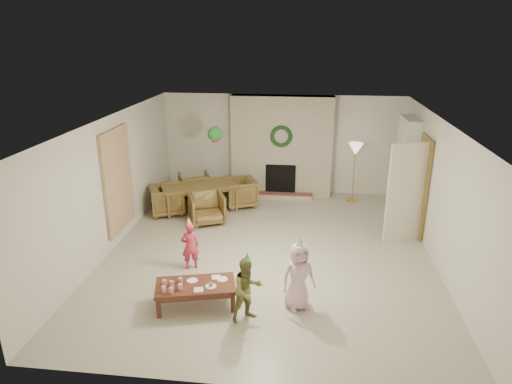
# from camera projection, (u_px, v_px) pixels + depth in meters

# --- Properties ---
(floor) EXTENTS (7.00, 7.00, 0.00)m
(floor) POSITION_uv_depth(u_px,v_px,m) (269.00, 251.00, 8.62)
(floor) COLOR #B7B29E
(floor) RESTS_ON ground
(ceiling) EXTENTS (7.00, 7.00, 0.00)m
(ceiling) POSITION_uv_depth(u_px,v_px,m) (271.00, 121.00, 7.78)
(ceiling) COLOR white
(ceiling) RESTS_ON wall_back
(wall_back) EXTENTS (7.00, 0.00, 7.00)m
(wall_back) POSITION_uv_depth(u_px,v_px,m) (282.00, 144.00, 11.48)
(wall_back) COLOR silver
(wall_back) RESTS_ON floor
(wall_front) EXTENTS (7.00, 0.00, 7.00)m
(wall_front) POSITION_uv_depth(u_px,v_px,m) (241.00, 295.00, 4.93)
(wall_front) COLOR silver
(wall_front) RESTS_ON floor
(wall_left) EXTENTS (0.00, 7.00, 7.00)m
(wall_left) POSITION_uv_depth(u_px,v_px,m) (112.00, 183.00, 8.54)
(wall_left) COLOR silver
(wall_left) RESTS_ON floor
(wall_right) EXTENTS (0.00, 7.00, 7.00)m
(wall_right) POSITION_uv_depth(u_px,v_px,m) (441.00, 196.00, 7.87)
(wall_right) COLOR silver
(wall_right) RESTS_ON floor
(fireplace_mass) EXTENTS (2.50, 0.40, 2.50)m
(fireplace_mass) POSITION_uv_depth(u_px,v_px,m) (282.00, 146.00, 11.29)
(fireplace_mass) COLOR #532216
(fireplace_mass) RESTS_ON floor
(fireplace_hearth) EXTENTS (1.60, 0.30, 0.12)m
(fireplace_hearth) POSITION_uv_depth(u_px,v_px,m) (280.00, 196.00, 11.36)
(fireplace_hearth) COLOR maroon
(fireplace_hearth) RESTS_ON floor
(fireplace_firebox) EXTENTS (0.75, 0.12, 0.75)m
(fireplace_firebox) POSITION_uv_depth(u_px,v_px,m) (281.00, 179.00, 11.39)
(fireplace_firebox) COLOR black
(fireplace_firebox) RESTS_ON floor
(fireplace_wreath) EXTENTS (0.54, 0.10, 0.54)m
(fireplace_wreath) POSITION_uv_depth(u_px,v_px,m) (281.00, 136.00, 10.97)
(fireplace_wreath) COLOR #163B1C
(fireplace_wreath) RESTS_ON fireplace_mass
(floor_lamp_base) EXTENTS (0.27, 0.27, 0.03)m
(floor_lamp_base) POSITION_uv_depth(u_px,v_px,m) (352.00, 200.00, 11.23)
(floor_lamp_base) COLOR gold
(floor_lamp_base) RESTS_ON floor
(floor_lamp_post) EXTENTS (0.03, 0.03, 1.31)m
(floor_lamp_post) POSITION_uv_depth(u_px,v_px,m) (354.00, 174.00, 11.00)
(floor_lamp_post) COLOR gold
(floor_lamp_post) RESTS_ON floor
(floor_lamp_shade) EXTENTS (0.35, 0.35, 0.29)m
(floor_lamp_shade) POSITION_uv_depth(u_px,v_px,m) (356.00, 149.00, 10.79)
(floor_lamp_shade) COLOR beige
(floor_lamp_shade) RESTS_ON floor_lamp_post
(bookshelf_carcass) EXTENTS (0.30, 1.00, 2.20)m
(bookshelf_carcass) POSITION_uv_depth(u_px,v_px,m) (406.00, 167.00, 10.09)
(bookshelf_carcass) COLOR white
(bookshelf_carcass) RESTS_ON floor
(bookshelf_shelf_a) EXTENTS (0.30, 0.92, 0.03)m
(bookshelf_shelf_a) POSITION_uv_depth(u_px,v_px,m) (402.00, 194.00, 10.31)
(bookshelf_shelf_a) COLOR white
(bookshelf_shelf_a) RESTS_ON bookshelf_carcass
(bookshelf_shelf_b) EXTENTS (0.30, 0.92, 0.03)m
(bookshelf_shelf_b) POSITION_uv_depth(u_px,v_px,m) (404.00, 178.00, 10.18)
(bookshelf_shelf_b) COLOR white
(bookshelf_shelf_b) RESTS_ON bookshelf_carcass
(bookshelf_shelf_c) EXTENTS (0.30, 0.92, 0.03)m
(bookshelf_shelf_c) POSITION_uv_depth(u_px,v_px,m) (405.00, 161.00, 10.04)
(bookshelf_shelf_c) COLOR white
(bookshelf_shelf_c) RESTS_ON bookshelf_carcass
(bookshelf_shelf_d) EXTENTS (0.30, 0.92, 0.03)m
(bookshelf_shelf_d) POSITION_uv_depth(u_px,v_px,m) (408.00, 143.00, 9.91)
(bookshelf_shelf_d) COLOR white
(bookshelf_shelf_d) RESTS_ON bookshelf_carcass
(books_row_lower) EXTENTS (0.20, 0.40, 0.24)m
(books_row_lower) POSITION_uv_depth(u_px,v_px,m) (403.00, 191.00, 10.13)
(books_row_lower) COLOR #B02B20
(books_row_lower) RESTS_ON bookshelf_shelf_a
(books_row_mid) EXTENTS (0.20, 0.44, 0.24)m
(books_row_mid) POSITION_uv_depth(u_px,v_px,m) (403.00, 171.00, 10.18)
(books_row_mid) COLOR #295497
(books_row_mid) RESTS_ON bookshelf_shelf_b
(books_row_upper) EXTENTS (0.20, 0.36, 0.22)m
(books_row_upper) POSITION_uv_depth(u_px,v_px,m) (406.00, 156.00, 9.91)
(books_row_upper) COLOR gold
(books_row_upper) RESTS_ON bookshelf_shelf_c
(door_frame) EXTENTS (0.05, 0.86, 2.04)m
(door_frame) POSITION_uv_depth(u_px,v_px,m) (422.00, 187.00, 9.07)
(door_frame) COLOR brown
(door_frame) RESTS_ON floor
(door_leaf) EXTENTS (0.77, 0.32, 2.00)m
(door_leaf) POSITION_uv_depth(u_px,v_px,m) (406.00, 193.00, 8.77)
(door_leaf) COLOR beige
(door_leaf) RESTS_ON floor
(curtain_panel) EXTENTS (0.06, 1.20, 2.00)m
(curtain_panel) POSITION_uv_depth(u_px,v_px,m) (118.00, 180.00, 8.72)
(curtain_panel) COLOR beige
(curtain_panel) RESTS_ON wall_left
(dining_table) EXTENTS (1.97, 1.57, 0.61)m
(dining_table) POSITION_uv_depth(u_px,v_px,m) (200.00, 198.00, 10.52)
(dining_table) COLOR brown
(dining_table) RESTS_ON floor
(dining_chair_near) EXTENTS (0.95, 0.96, 0.67)m
(dining_chair_near) POSITION_uv_depth(u_px,v_px,m) (207.00, 208.00, 9.83)
(dining_chair_near) COLOR brown
(dining_chair_near) RESTS_ON floor
(dining_chair_far) EXTENTS (0.95, 0.96, 0.67)m
(dining_chair_far) POSITION_uv_depth(u_px,v_px,m) (195.00, 186.00, 11.19)
(dining_chair_far) COLOR brown
(dining_chair_far) RESTS_ON floor
(dining_chair_left) EXTENTS (0.96, 0.95, 0.67)m
(dining_chair_left) POSITION_uv_depth(u_px,v_px,m) (167.00, 200.00, 10.30)
(dining_chair_left) COLOR brown
(dining_chair_left) RESTS_ON floor
(dining_chair_right) EXTENTS (0.96, 0.95, 0.67)m
(dining_chair_right) POSITION_uv_depth(u_px,v_px,m) (240.00, 193.00, 10.77)
(dining_chair_right) COLOR brown
(dining_chair_right) RESTS_ON floor
(hanging_plant_cord) EXTENTS (0.01, 0.01, 0.70)m
(hanging_plant_cord) POSITION_uv_depth(u_px,v_px,m) (215.00, 123.00, 9.45)
(hanging_plant_cord) COLOR tan
(hanging_plant_cord) RESTS_ON ceiling
(hanging_plant_pot) EXTENTS (0.16, 0.16, 0.12)m
(hanging_plant_pot) POSITION_uv_depth(u_px,v_px,m) (215.00, 139.00, 9.57)
(hanging_plant_pot) COLOR #973630
(hanging_plant_pot) RESTS_ON hanging_plant_cord
(hanging_plant_foliage) EXTENTS (0.32, 0.32, 0.32)m
(hanging_plant_foliage) POSITION_uv_depth(u_px,v_px,m) (215.00, 134.00, 9.53)
(hanging_plant_foliage) COLOR #1A4F20
(hanging_plant_foliage) RESTS_ON hanging_plant_pot
(coffee_table_top) EXTENTS (1.30, 0.87, 0.06)m
(coffee_table_top) POSITION_uv_depth(u_px,v_px,m) (195.00, 286.00, 6.82)
(coffee_table_top) COLOR #4F281A
(coffee_table_top) RESTS_ON floor
(coffee_table_apron) EXTENTS (1.19, 0.76, 0.07)m
(coffee_table_apron) POSITION_uv_depth(u_px,v_px,m) (196.00, 290.00, 6.84)
(coffee_table_apron) COLOR #4F281A
(coffee_table_apron) RESTS_ON floor
(coffee_leg_fl) EXTENTS (0.08, 0.08, 0.31)m
(coffee_leg_fl) POSITION_uv_depth(u_px,v_px,m) (159.00, 308.00, 6.59)
(coffee_leg_fl) COLOR #4F281A
(coffee_leg_fl) RESTS_ON floor
(coffee_leg_fr) EXTENTS (0.08, 0.08, 0.31)m
(coffee_leg_fr) POSITION_uv_depth(u_px,v_px,m) (233.00, 303.00, 6.72)
(coffee_leg_fr) COLOR #4F281A
(coffee_leg_fr) RESTS_ON floor
(coffee_leg_bl) EXTENTS (0.08, 0.08, 0.31)m
(coffee_leg_bl) POSITION_uv_depth(u_px,v_px,m) (161.00, 290.00, 7.04)
(coffee_leg_bl) COLOR #4F281A
(coffee_leg_bl) RESTS_ON floor
(coffee_leg_br) EXTENTS (0.08, 0.08, 0.31)m
(coffee_leg_br) POSITION_uv_depth(u_px,v_px,m) (230.00, 285.00, 7.18)
(coffee_leg_br) COLOR #4F281A
(coffee_leg_br) RESTS_ON floor
(cup_a) EXTENTS (0.08, 0.08, 0.08)m
(cup_a) POSITION_uv_depth(u_px,v_px,m) (164.00, 289.00, 6.61)
(cup_a) COLOR white
(cup_a) RESTS_ON coffee_table_top
(cup_b) EXTENTS (0.08, 0.08, 0.08)m
(cup_b) POSITION_uv_depth(u_px,v_px,m) (164.00, 282.00, 6.78)
(cup_b) COLOR white
(cup_b) RESTS_ON coffee_table_top
(cup_c) EXTENTS (0.08, 0.08, 0.08)m
(cup_c) POSITION_uv_depth(u_px,v_px,m) (171.00, 290.00, 6.58)
(cup_c) COLOR white
(cup_c) RESTS_ON coffee_table_top
(cup_d) EXTENTS (0.08, 0.08, 0.08)m
(cup_d) POSITION_uv_depth(u_px,v_px,m) (172.00, 283.00, 6.75)
(cup_d) COLOR white
(cup_d) RESTS_ON coffee_table_top
(cup_e) EXTENTS (0.08, 0.08, 0.08)m
(cup_e) POSITION_uv_depth(u_px,v_px,m) (180.00, 287.00, 6.67)
(cup_e) COLOR white
(cup_e) RESTS_ON coffee_table_top
(cup_f) EXTENTS (0.08, 0.08, 0.08)m
(cup_f) POSITION_uv_depth(u_px,v_px,m) (181.00, 280.00, 6.84)
(cup_f) COLOR white
(cup_f) RESTS_ON coffee_table_top
(plate_a) EXTENTS (0.20, 0.20, 0.01)m
(plate_a) POSITION_uv_depth(u_px,v_px,m) (192.00, 280.00, 6.91)
(plate_a) COLOR white
(plate_a) RESTS_ON coffee_table_top
(plate_b) EXTENTS (0.20, 0.20, 0.01)m
(plate_b) POSITION_uv_depth(u_px,v_px,m) (211.00, 286.00, 6.75)
(plate_b) COLOR white
(plate_b) RESTS_ON coffee_table_top
(plate_c) EXTENTS (0.20, 0.20, 0.01)m
(plate_c) POSITION_uv_depth(u_px,v_px,m) (222.00, 279.00, 6.95)
(plate_c) COLOR white
(plate_c) RESTS_ON coffee_table_top
(food_scoop) EXTENTS (0.08, 0.08, 0.06)m
(food_scoop) POSITION_uv_depth(u_px,v_px,m) (211.00, 284.00, 6.74)
(food_scoop) COLOR tan
(food_scoop) RESTS_ON plate_b
(napkin_left) EXTENTS (0.17, 0.17, 0.01)m
(napkin_left) POSITION_uv_depth(u_px,v_px,m) (199.00, 290.00, 6.66)
(napkin_left) COLOR #FFBBD1
(napkin_left) RESTS_ON coffee_table_top
(napkin_right) EXTENTS (0.17, 0.17, 0.01)m
(napkin_right) POSITION_uv_depth(u_px,v_px,m) (216.00, 277.00, 7.00)
(napkin_right) COLOR #FFBBD1
(napkin_right) RESTS_ON coffee_table_top
(child_red) EXTENTS (0.37, 0.32, 0.86)m
(child_red) POSITION_uv_depth(u_px,v_px,m) (190.00, 246.00, 7.88)
(child_red) COLOR #C22944
(child_red) RESTS_ON floor
(party_hat_red) EXTENTS (0.13, 0.13, 0.16)m
(party_hat_red) POSITION_uv_depth(u_px,v_px,m) (189.00, 222.00, 7.73)
(party_hat_red) COLOR #EEC54F
(party_hat_red) RESTS_ON child_red
(child_plaid) EXTENTS (0.60, 0.57, 0.97)m
(child_plaid) POSITION_uv_depth(u_px,v_px,m) (247.00, 290.00, 6.45)
(child_plaid) COLOR olive
(child_plaid) RESTS_ON floor
(party_hat_plaid) EXTENTS (0.14, 0.14, 0.16)m
(party_hat_plaid) POSITION_uv_depth(u_px,v_px,m) (247.00, 257.00, 6.27)
(party_hat_plaid) COLOR #4AAE4F
(party_hat_plaid) RESTS_ON child_plaid
(child_pink) EXTENTS (0.61, 0.53, 1.06)m
(child_pink) POSITION_uv_depth(u_px,v_px,m) (298.00, 276.00, 6.72)
(child_pink) COLOR beige
(child_pink) RESTS_ON floor
(party_hat_pink) EXTENTS (0.17, 0.17, 0.19)m
(party_hat_pink) POSITION_uv_depth(u_px,v_px,m) (300.00, 241.00, 6.53)
(party_hat_pink) COLOR silver
(party_hat_pink) RESTS_ON child_pink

